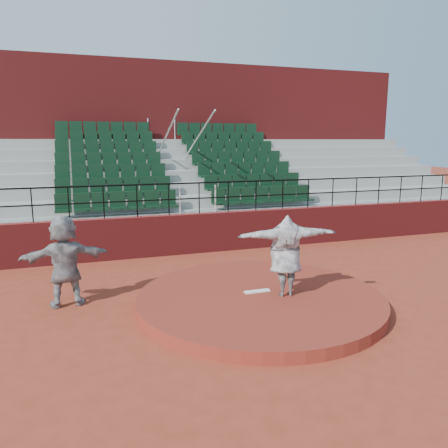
# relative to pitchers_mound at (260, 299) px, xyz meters

# --- Properties ---
(ground) EXTENTS (90.00, 90.00, 0.00)m
(ground) POSITION_rel_pitchers_mound_xyz_m (0.00, 0.00, -0.12)
(ground) COLOR maroon
(ground) RESTS_ON ground
(pitchers_mound) EXTENTS (5.50, 5.50, 0.25)m
(pitchers_mound) POSITION_rel_pitchers_mound_xyz_m (0.00, 0.00, 0.00)
(pitchers_mound) COLOR maroon
(pitchers_mound) RESTS_ON ground
(pitching_rubber) EXTENTS (0.60, 0.15, 0.03)m
(pitching_rubber) POSITION_rel_pitchers_mound_xyz_m (0.00, 0.15, 0.14)
(pitching_rubber) COLOR white
(pitching_rubber) RESTS_ON pitchers_mound
(boundary_wall) EXTENTS (24.00, 0.30, 1.30)m
(boundary_wall) POSITION_rel_pitchers_mound_xyz_m (0.00, 5.00, 0.53)
(boundary_wall) COLOR maroon
(boundary_wall) RESTS_ON ground
(wall_railing) EXTENTS (24.04, 0.05, 1.03)m
(wall_railing) POSITION_rel_pitchers_mound_xyz_m (0.00, 5.00, 1.90)
(wall_railing) COLOR black
(wall_railing) RESTS_ON boundary_wall
(seating_deck) EXTENTS (24.00, 5.97, 4.63)m
(seating_deck) POSITION_rel_pitchers_mound_xyz_m (0.00, 8.64, 1.33)
(seating_deck) COLOR gray
(seating_deck) RESTS_ON ground
(press_box_facade) EXTENTS (24.00, 3.00, 7.10)m
(press_box_facade) POSITION_rel_pitchers_mound_xyz_m (0.00, 12.60, 3.43)
(press_box_facade) COLOR maroon
(press_box_facade) RESTS_ON ground
(pitcher) EXTENTS (2.28, 0.88, 1.81)m
(pitcher) POSITION_rel_pitchers_mound_xyz_m (0.51, -0.22, 1.03)
(pitcher) COLOR black
(pitcher) RESTS_ON pitchers_mound
(fielder) EXTENTS (1.93, 0.68, 2.06)m
(fielder) POSITION_rel_pitchers_mound_xyz_m (-4.10, 1.39, 0.91)
(fielder) COLOR black
(fielder) RESTS_ON ground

